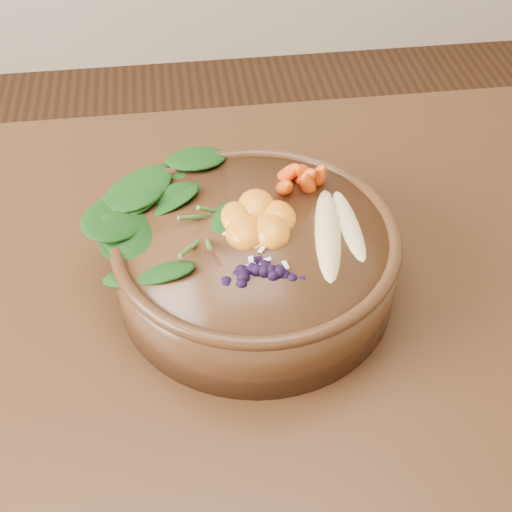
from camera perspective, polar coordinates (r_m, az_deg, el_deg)
dining_table at (r=0.93m, az=-14.39°, el=-9.35°), size 1.60×0.90×0.75m
stoneware_bowl at (r=0.85m, az=0.00°, el=-0.49°), size 0.36×0.36×0.09m
kale_heap at (r=0.85m, az=-3.69°, el=5.99°), size 0.23×0.21×0.05m
carrot_cluster at (r=0.86m, az=3.73°, el=8.12°), size 0.07×0.07×0.09m
banana_halves at (r=0.82m, az=6.70°, el=3.00°), size 0.07×0.18×0.03m
mandarin_cluster at (r=0.82m, az=0.09°, el=3.68°), size 0.10×0.11×0.04m
blueberry_pile at (r=0.75m, az=0.50°, el=-0.44°), size 0.16×0.13×0.05m
coconut_flakes at (r=0.79m, az=0.24°, el=0.90°), size 0.11×0.09×0.01m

